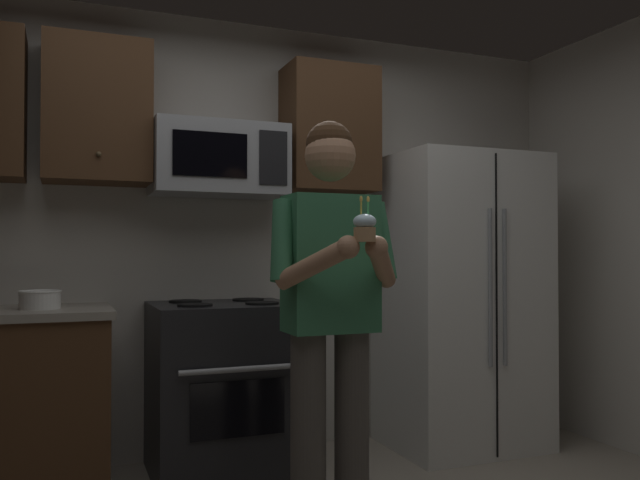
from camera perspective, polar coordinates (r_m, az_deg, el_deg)
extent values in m
cube|color=beige|center=(4.02, -7.65, 0.36)|extent=(4.40, 0.10, 2.60)
cube|color=black|center=(3.67, -8.50, -12.67)|extent=(0.76, 0.66, 0.92)
cube|color=black|center=(3.36, -7.16, -14.46)|extent=(0.48, 0.01, 0.28)
cylinder|color=#99999E|center=(3.30, -7.05, -11.17)|extent=(0.60, 0.03, 0.03)
cylinder|color=black|center=(3.44, -10.88, -5.61)|extent=(0.18, 0.18, 0.01)
cylinder|color=black|center=(3.52, -5.09, -5.52)|extent=(0.18, 0.18, 0.01)
cylinder|color=black|center=(3.71, -11.69, -5.28)|extent=(0.18, 0.18, 0.01)
cylinder|color=black|center=(3.79, -6.30, -5.21)|extent=(0.18, 0.18, 0.01)
cube|color=#9EA0A5|center=(3.75, -8.86, 6.91)|extent=(0.74, 0.40, 0.40)
cube|color=black|center=(3.54, -9.56, 7.41)|extent=(0.40, 0.01, 0.24)
cube|color=black|center=(3.63, -4.10, 7.18)|extent=(0.16, 0.01, 0.30)
cube|color=white|center=(4.18, 12.19, -5.17)|extent=(0.90, 0.72, 1.80)
cylinder|color=gray|center=(3.84, 14.68, -4.02)|extent=(0.02, 0.02, 0.90)
cylinder|color=gray|center=(3.90, 15.87, -3.97)|extent=(0.02, 0.02, 0.90)
cube|color=black|center=(3.88, 15.20, -5.46)|extent=(0.01, 0.01, 1.74)
cube|color=#4C301C|center=(3.76, -18.91, 10.51)|extent=(0.55, 0.34, 0.76)
sphere|color=brown|center=(3.54, -18.80, 7.13)|extent=(0.03, 0.03, 0.03)
cube|color=#4C301C|center=(4.05, 0.83, 9.60)|extent=(0.55, 0.34, 0.76)
sphere|color=brown|center=(3.84, 1.87, 6.40)|extent=(0.03, 0.03, 0.03)
cylinder|color=white|center=(3.49, -23.30, -4.86)|extent=(0.19, 0.19, 0.09)
torus|color=white|center=(3.49, -23.30, -4.16)|extent=(0.20, 0.20, 0.01)
cylinder|color=#4C4742|center=(2.84, -1.04, -16.74)|extent=(0.15, 0.15, 0.86)
cylinder|color=#4C4742|center=(2.92, 2.80, -16.34)|extent=(0.15, 0.15, 0.86)
cube|color=#33724C|center=(2.78, 0.90, -2.07)|extent=(0.38, 0.22, 0.58)
sphere|color=#A37556|center=(2.81, 0.90, 7.36)|extent=(0.22, 0.22, 0.22)
sphere|color=#382314|center=(2.82, 0.82, 8.33)|extent=(0.20, 0.20, 0.20)
cylinder|color=#33724C|center=(2.67, -3.31, -0.07)|extent=(0.15, 0.18, 0.35)
cylinder|color=#A37556|center=(2.55, -0.58, -2.19)|extent=(0.26, 0.33, 0.21)
sphere|color=#A37556|center=(2.46, 2.47, -0.63)|extent=(0.09, 0.09, 0.09)
cylinder|color=#33724C|center=(2.84, 5.32, -0.13)|extent=(0.15, 0.18, 0.35)
cylinder|color=#A37556|center=(2.67, 5.45, -2.14)|extent=(0.26, 0.33, 0.21)
sphere|color=#A37556|center=(2.51, 4.97, -0.63)|extent=(0.09, 0.09, 0.09)
cylinder|color=#A87F56|center=(2.47, 3.93, 0.48)|extent=(0.08, 0.08, 0.06)
ellipsoid|color=silver|center=(2.47, 3.93, 1.63)|extent=(0.09, 0.09, 0.06)
cylinder|color=#4CBF66|center=(2.48, 4.23, 2.71)|extent=(0.01, 0.01, 0.06)
ellipsoid|color=#FFD159|center=(2.48, 4.23, 3.58)|extent=(0.01, 0.01, 0.02)
cylinder|color=#F2D84C|center=(2.47, 3.62, 2.73)|extent=(0.01, 0.01, 0.06)
ellipsoid|color=#FFD159|center=(2.47, 3.62, 3.60)|extent=(0.01, 0.01, 0.02)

